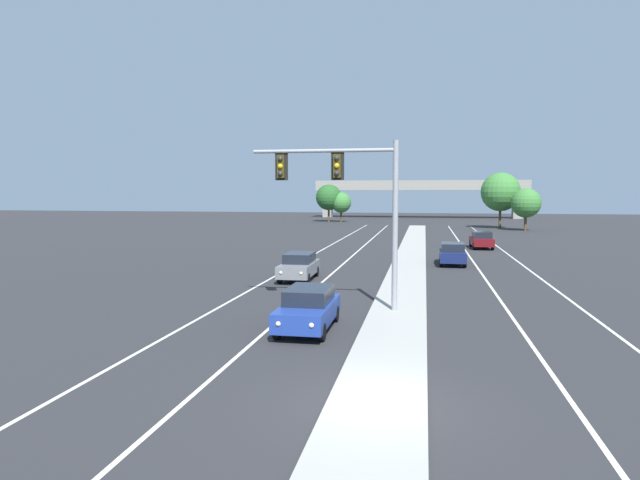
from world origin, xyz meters
TOP-DOWN VIEW (x-y plane):
  - ground_plane at (0.00, 0.00)m, footprint 260.00×260.00m
  - median_island at (0.00, 18.00)m, footprint 2.40×110.00m
  - lane_stripe_oncoming_center at (-4.70, 25.00)m, footprint 0.14×100.00m
  - lane_stripe_receding_center at (4.70, 25.00)m, footprint 0.14×100.00m
  - edge_stripe_left at (-8.00, 25.00)m, footprint 0.14×100.00m
  - edge_stripe_right at (8.00, 25.00)m, footprint 0.14×100.00m
  - overhead_signal_mast at (-2.10, 10.46)m, footprint 6.31×0.44m
  - car_oncoming_blue at (-3.20, 7.05)m, footprint 1.82×4.47m
  - car_oncoming_grey at (-6.23, 18.74)m, footprint 1.90×4.50m
  - car_receding_navy at (3.06, 27.50)m, footprint 1.86×4.49m
  - car_receding_darkred at (6.28, 39.97)m, footprint 1.92×4.51m
  - overpass_bridge at (0.00, 102.71)m, footprint 42.40×6.40m
  - tree_far_left_c at (-13.49, 83.88)m, footprint 3.63×3.63m
  - tree_far_right_b at (14.52, 65.83)m, footprint 4.00×4.00m
  - tree_far_left_b at (-15.71, 83.98)m, footprint 4.58×4.58m
  - tree_far_right_c at (11.74, 70.13)m, footprint 5.57×5.57m

SIDE VIEW (x-z plane):
  - ground_plane at x=0.00m, z-range 0.00..0.00m
  - lane_stripe_oncoming_center at x=-4.70m, z-range 0.00..0.01m
  - lane_stripe_receding_center at x=4.70m, z-range 0.00..0.01m
  - edge_stripe_left at x=-8.00m, z-range 0.00..0.01m
  - edge_stripe_right at x=8.00m, z-range 0.00..0.01m
  - median_island at x=0.00m, z-range 0.00..0.15m
  - car_oncoming_blue at x=-3.20m, z-range 0.03..1.61m
  - car_oncoming_grey at x=-6.23m, z-range 0.03..1.61m
  - car_receding_navy at x=3.06m, z-range 0.03..1.61m
  - car_receding_darkred at x=6.28m, z-range 0.03..1.61m
  - tree_far_left_c at x=-13.49m, z-range 0.80..6.05m
  - tree_far_right_b at x=14.52m, z-range 0.88..6.66m
  - tree_far_left_b at x=-15.71m, z-range 1.01..7.64m
  - overhead_signal_mast at x=-2.10m, z-range 1.67..8.87m
  - tree_far_right_c at x=11.74m, z-range 1.24..9.30m
  - overpass_bridge at x=0.00m, z-range 1.96..9.61m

